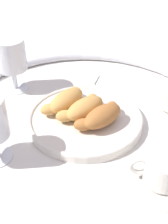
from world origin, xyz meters
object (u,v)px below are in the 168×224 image
(croissant_extra, at_px, (66,100))
(pastry_plate, at_px, (84,119))
(croissant_small, at_px, (83,108))
(sugar_packet, at_px, (91,78))
(croissant_large, at_px, (102,116))
(coffee_cup_far, at_px, (164,172))
(juice_glass_right, at_px, (11,57))

(croissant_extra, bearing_deg, pastry_plate, -106.41)
(croissant_small, bearing_deg, sugar_packet, 14.13)
(croissant_large, bearing_deg, croissant_extra, 73.96)
(croissant_small, distance_m, sugar_packet, 0.20)
(pastry_plate, xyz_separation_m, coffee_cup_far, (-0.11, -0.20, 0.02))
(croissant_small, relative_size, coffee_cup_far, 0.91)
(croissant_extra, xyz_separation_m, sugar_packet, (0.17, -0.00, -0.04))
(pastry_plate, bearing_deg, juice_glass_right, 72.16)
(croissant_small, height_order, juice_glass_right, juice_glass_right)
(sugar_packet, bearing_deg, juice_glass_right, 120.37)
(juice_glass_right, bearing_deg, croissant_extra, -108.26)
(croissant_large, distance_m, juice_glass_right, 0.29)
(croissant_extra, bearing_deg, croissant_small, -105.79)
(croissant_small, height_order, coffee_cup_far, croissant_small)
(croissant_extra, bearing_deg, sugar_packet, -0.45)
(pastry_plate, distance_m, croissant_large, 0.06)
(croissant_large, relative_size, croissant_extra, 0.94)
(croissant_large, distance_m, coffee_cup_far, 0.18)
(croissant_extra, bearing_deg, juice_glass_right, 71.74)
(sugar_packet, bearing_deg, croissant_extra, 176.19)
(juice_glass_right, bearing_deg, croissant_large, -107.47)
(coffee_cup_far, relative_size, sugar_packet, 2.72)
(croissant_extra, xyz_separation_m, juice_glass_right, (0.06, 0.17, 0.05))
(coffee_cup_far, relative_size, juice_glass_right, 0.97)
(pastry_plate, relative_size, croissant_large, 2.13)
(pastry_plate, relative_size, coffee_cup_far, 1.93)
(croissant_small, relative_size, juice_glass_right, 0.88)
(coffee_cup_far, xyz_separation_m, juice_glass_right, (0.18, 0.42, 0.07))
(croissant_large, xyz_separation_m, croissant_extra, (0.03, 0.10, 0.00))
(croissant_small, bearing_deg, croissant_extra, 74.21)
(pastry_plate, distance_m, croissant_extra, 0.06)
(pastry_plate, distance_m, sugar_packet, 0.19)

